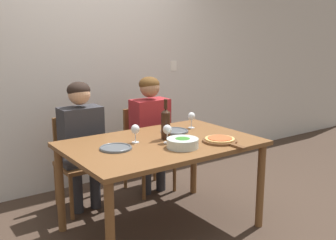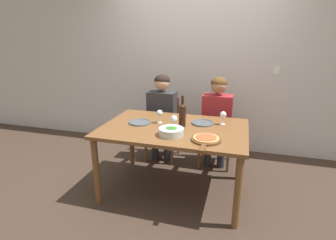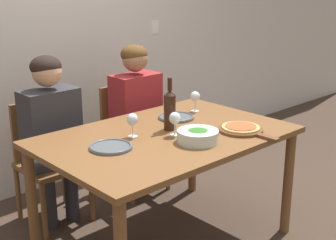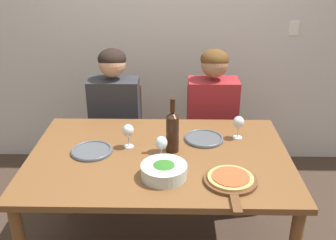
# 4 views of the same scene
# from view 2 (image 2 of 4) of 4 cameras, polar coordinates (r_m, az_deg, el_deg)

# --- Properties ---
(ground_plane) EXTENTS (40.00, 40.00, 0.00)m
(ground_plane) POSITION_cam_2_polar(r_m,az_deg,el_deg) (3.15, 1.22, -14.85)
(ground_plane) COLOR #3D2D23
(back_wall) EXTENTS (10.00, 0.06, 2.70)m
(back_wall) POSITION_cam_2_polar(r_m,az_deg,el_deg) (4.01, 6.52, 12.74)
(back_wall) COLOR silver
(back_wall) RESTS_ON ground
(dining_table) EXTENTS (1.54, 1.02, 0.77)m
(dining_table) POSITION_cam_2_polar(r_m,az_deg,el_deg) (2.84, 1.31, -3.20)
(dining_table) COLOR brown
(dining_table) RESTS_ON ground
(chair_left) EXTENTS (0.42, 0.42, 0.86)m
(chair_left) POSITION_cam_2_polar(r_m,az_deg,el_deg) (3.78, -0.88, -1.13)
(chair_left) COLOR brown
(chair_left) RESTS_ON ground
(chair_right) EXTENTS (0.42, 0.42, 0.86)m
(chair_right) POSITION_cam_2_polar(r_m,az_deg,el_deg) (3.65, 10.54, -2.18)
(chair_right) COLOR brown
(chair_right) RESTS_ON ground
(person_woman) EXTENTS (0.47, 0.51, 1.21)m
(person_woman) POSITION_cam_2_polar(r_m,az_deg,el_deg) (3.61, -1.39, 2.19)
(person_woman) COLOR #28282D
(person_woman) RESTS_ON ground
(person_man) EXTENTS (0.47, 0.51, 1.21)m
(person_man) POSITION_cam_2_polar(r_m,az_deg,el_deg) (3.47, 10.60, 1.22)
(person_man) COLOR #28282D
(person_man) RESTS_ON ground
(wine_bottle) EXTENTS (0.08, 0.08, 0.34)m
(wine_bottle) POSITION_cam_2_polar(r_m,az_deg,el_deg) (2.80, 3.14, 1.26)
(wine_bottle) COLOR black
(wine_bottle) RESTS_ON dining_table
(broccoli_bowl) EXTENTS (0.25, 0.25, 0.08)m
(broccoli_bowl) POSITION_cam_2_polar(r_m,az_deg,el_deg) (2.57, 0.71, -2.52)
(broccoli_bowl) COLOR silver
(broccoli_bowl) RESTS_ON dining_table
(dinner_plate_left) EXTENTS (0.25, 0.25, 0.02)m
(dinner_plate_left) POSITION_cam_2_polar(r_m,az_deg,el_deg) (2.95, -6.19, -0.48)
(dinner_plate_left) COLOR #4C5156
(dinner_plate_left) RESTS_ON dining_table
(dinner_plate_right) EXTENTS (0.25, 0.25, 0.02)m
(dinner_plate_right) POSITION_cam_2_polar(r_m,az_deg,el_deg) (2.94, 7.54, -0.61)
(dinner_plate_right) COLOR #4C5156
(dinner_plate_right) RESTS_ON dining_table
(pizza_on_board) EXTENTS (0.28, 0.42, 0.04)m
(pizza_on_board) POSITION_cam_2_polar(r_m,az_deg,el_deg) (2.47, 8.27, -4.17)
(pizza_on_board) COLOR brown
(pizza_on_board) RESTS_ON dining_table
(wine_glass_left) EXTENTS (0.07, 0.07, 0.15)m
(wine_glass_left) POSITION_cam_2_polar(r_m,az_deg,el_deg) (2.91, -1.82, 1.34)
(wine_glass_left) COLOR silver
(wine_glass_left) RESTS_ON dining_table
(wine_glass_right) EXTENTS (0.07, 0.07, 0.15)m
(wine_glass_right) POSITION_cam_2_polar(r_m,az_deg,el_deg) (2.92, 11.92, 0.97)
(wine_glass_right) COLOR silver
(wine_glass_right) RESTS_ON dining_table
(wine_glass_centre) EXTENTS (0.07, 0.07, 0.15)m
(wine_glass_centre) POSITION_cam_2_polar(r_m,az_deg,el_deg) (2.71, 1.31, 0.10)
(wine_glass_centre) COLOR silver
(wine_glass_centre) RESTS_ON dining_table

